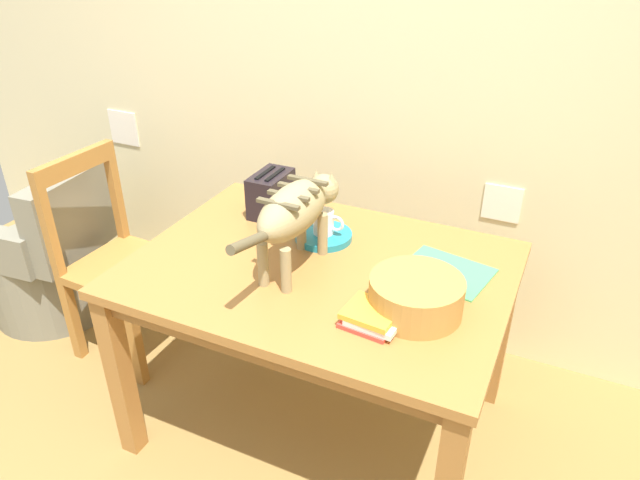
# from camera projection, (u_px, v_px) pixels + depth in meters

# --- Properties ---
(wall_rear) EXTENTS (5.11, 0.11, 2.50)m
(wall_rear) POSITION_uv_depth(u_px,v_px,m) (390.00, 67.00, 2.44)
(wall_rear) COLOR beige
(wall_rear) RESTS_ON ground_plane
(dining_table) EXTENTS (1.29, 0.95, 0.75)m
(dining_table) POSITION_uv_depth(u_px,v_px,m) (320.00, 286.00, 2.08)
(dining_table) COLOR #9E6832
(dining_table) RESTS_ON ground_plane
(cat) EXTENTS (0.16, 0.65, 0.30)m
(cat) POSITION_uv_depth(u_px,v_px,m) (297.00, 210.00, 1.94)
(cat) COLOR #97865B
(cat) RESTS_ON dining_table
(saucer_bowl) EXTENTS (0.21, 0.21, 0.03)m
(saucer_bowl) POSITION_uv_depth(u_px,v_px,m) (323.00, 236.00, 2.20)
(saucer_bowl) COLOR teal
(saucer_bowl) RESTS_ON dining_table
(coffee_mug) EXTENTS (0.12, 0.08, 0.09)m
(coffee_mug) POSITION_uv_depth(u_px,v_px,m) (325.00, 222.00, 2.17)
(coffee_mug) COLOR white
(coffee_mug) RESTS_ON saucer_bowl
(magazine) EXTENTS (0.32, 0.28, 0.01)m
(magazine) POSITION_uv_depth(u_px,v_px,m) (446.00, 272.00, 2.00)
(magazine) COLOR #42A562
(magazine) RESTS_ON dining_table
(book_stack) EXTENTS (0.18, 0.16, 0.05)m
(book_stack) POSITION_uv_depth(u_px,v_px,m) (373.00, 317.00, 1.74)
(book_stack) COLOR #DF3E33
(book_stack) RESTS_ON dining_table
(wicker_basket) EXTENTS (0.29, 0.29, 0.12)m
(wicker_basket) POSITION_uv_depth(u_px,v_px,m) (416.00, 295.00, 1.78)
(wicker_basket) COLOR #B27F3A
(wicker_basket) RESTS_ON dining_table
(toaster) EXTENTS (0.12, 0.20, 0.18)m
(toaster) POSITION_uv_depth(u_px,v_px,m) (271.00, 194.00, 2.35)
(toaster) COLOR black
(toaster) RESTS_ON dining_table
(wooden_chair_near) EXTENTS (0.44, 0.44, 0.93)m
(wooden_chair_near) POSITION_uv_depth(u_px,v_px,m) (118.00, 261.00, 2.62)
(wooden_chair_near) COLOR #A46E32
(wooden_chair_near) RESTS_ON ground_plane
(wicker_armchair) EXTENTS (0.62, 0.63, 0.78)m
(wicker_armchair) POSITION_uv_depth(u_px,v_px,m) (53.00, 262.00, 2.96)
(wicker_armchair) COLOR slate
(wicker_armchair) RESTS_ON ground_plane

